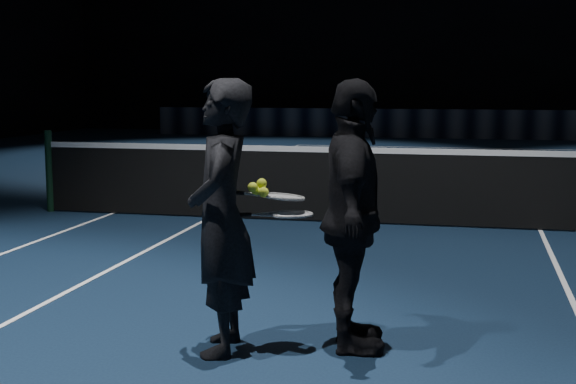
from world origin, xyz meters
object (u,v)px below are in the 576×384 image
Objects in this scene: player_a at (221,218)px; tennis_balls at (261,189)px; racket_upper at (283,197)px; racket_lower at (291,214)px; player_b at (353,216)px.

player_a is 14.82× the size of tennis_balls.
racket_upper is (0.37, 0.15, 0.13)m from player_a.
racket_lower is at bearing 95.75° from player_a.
racket_upper is (-0.06, 0.02, 0.11)m from racket_lower.
player_a is 2.62× the size of racket_upper.
player_a is 0.85m from player_b.
racket_lower is at bearing 14.39° from tennis_balls.
player_a is 0.45m from racket_lower.
tennis_balls is at bearing -170.43° from racket_upper.
player_b reaches higher than racket_lower.
player_b is at bearing -0.00° from racket_lower.
tennis_balls reaches higher than racket_lower.
racket_upper is at bearing 29.43° from tennis_balls.
racket_lower is 5.67× the size of tennis_balls.
player_b is 0.47m from racket_upper.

